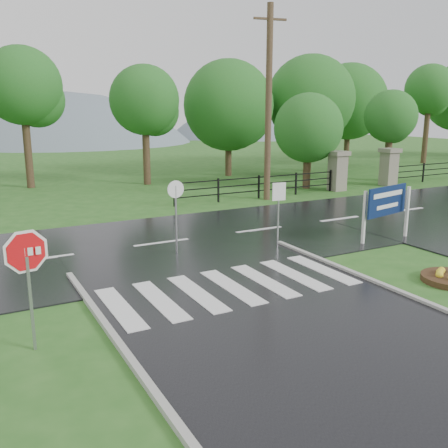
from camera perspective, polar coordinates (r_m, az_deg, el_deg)
ground at (r=9.52m, az=16.34°, el=-16.47°), size 120.00×120.00×0.00m
main_road at (r=17.48m, az=-7.14°, el=-2.26°), size 90.00×8.00×0.04m
crosswalk at (r=13.14m, az=0.88°, el=-7.16°), size 6.50×2.80×0.02m
pillar_west at (r=29.10m, az=12.85°, el=6.05°), size 1.00×1.00×2.24m
pillar_east at (r=31.85m, az=18.33°, el=6.31°), size 1.00×1.00×2.24m
fence_west at (r=26.04m, az=4.00°, el=4.53°), size 9.58×0.08×1.20m
hills at (r=74.18m, az=-19.86°, el=-3.39°), size 102.00×48.00×48.00m
treeline at (r=30.92m, az=-14.89°, el=4.14°), size 83.20×5.20×10.00m
stop_sign at (r=10.10m, az=-21.59°, el=-4.06°), size 1.12×0.25×2.56m
estate_billboard at (r=18.33m, az=18.14°, el=2.24°), size 2.21×0.53×1.97m
reg_sign_small at (r=16.69m, az=6.27°, el=2.52°), size 0.49×0.08×2.21m
reg_sign_round at (r=15.88m, az=-5.52°, el=1.77°), size 0.56×0.07×2.40m
utility_pole_east at (r=25.41m, az=5.11°, el=13.55°), size 1.67×0.40×9.47m
entrance_tree_left at (r=29.43m, az=9.62°, el=10.74°), size 3.95×3.95×5.46m
entrance_tree_right at (r=33.74m, az=18.53°, el=11.53°), size 3.28×3.28×5.73m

